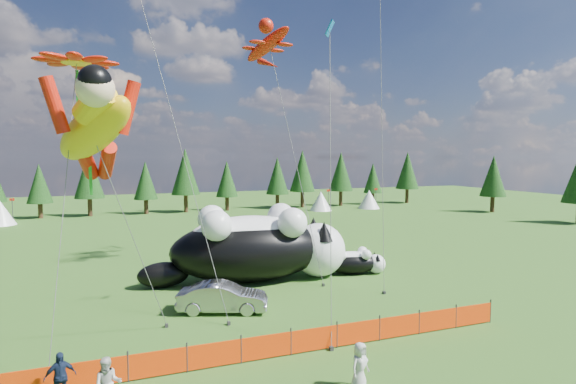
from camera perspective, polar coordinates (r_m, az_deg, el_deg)
The scene contains 14 objects.
ground at distance 21.03m, azimuth -5.35°, elevation -17.15°, with size 160.00×160.00×0.00m, color #0E3609.
safety_fence at distance 18.17m, azimuth -2.74°, elevation -19.00°, with size 22.06×0.06×1.10m.
tree_line at distance 64.20m, azimuth -15.92°, elevation 0.94°, with size 90.00×4.00×8.00m, color black, non-canonical shape.
festival_tents at distance 61.37m, azimuth -5.19°, elevation -1.50°, with size 50.00×3.20×2.80m, color white, non-canonical shape.
cat_large at distance 28.31m, azimuth -3.79°, elevation -6.77°, with size 13.01×5.42×4.70m.
cat_small at distance 30.44m, azimuth 8.44°, elevation -8.74°, with size 4.68×2.55×1.72m.
car at distance 23.28m, azimuth -8.29°, elevation -13.09°, with size 1.56×4.46×1.47m, color #A2A2A7.
spectator_c at distance 16.90m, azimuth -26.98°, elevation -20.23°, with size 0.95×0.49×1.63m, color #15213C.
spectator_e at distance 16.23m, azimuth 9.10°, elevation -20.95°, with size 0.77×0.50×1.57m, color beige.
superhero_kite at distance 18.16m, azimuth -23.40°, elevation 7.33°, with size 6.56×6.67×11.36m.
gecko_kite at distance 32.83m, azimuth -2.63°, elevation 18.18°, with size 5.46×10.02×17.34m.
flower_kite at distance 19.58m, azimuth -25.26°, elevation 14.29°, with size 3.62×4.41×11.63m.
diamond_kite_a at distance 25.67m, azimuth -17.77°, elevation 20.78°, with size 3.77×5.60×17.30m.
diamond_kite_c at distance 21.87m, azimuth 5.34°, elevation 18.43°, with size 1.98×4.11×14.56m.
Camera 1 is at (-5.05, -18.89, 7.73)m, focal length 28.00 mm.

